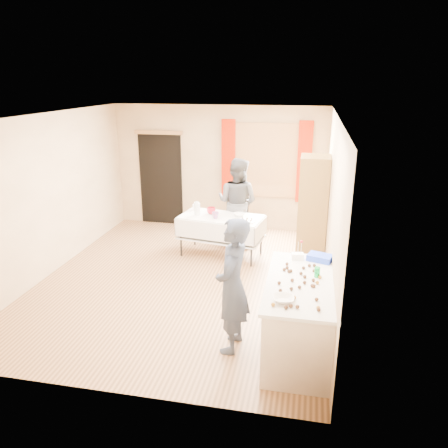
% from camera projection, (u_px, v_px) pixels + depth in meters
% --- Properties ---
extents(floor, '(4.50, 5.50, 0.02)m').
position_uv_depth(floor, '(184.00, 280.00, 7.12)').
color(floor, '#9E7047').
rests_on(floor, ground).
extents(ceiling, '(4.50, 5.50, 0.02)m').
position_uv_depth(ceiling, '(179.00, 115.00, 6.29)').
color(ceiling, white).
rests_on(ceiling, floor).
extents(wall_back, '(4.50, 0.02, 2.60)m').
position_uv_depth(wall_back, '(219.00, 168.00, 9.27)').
color(wall_back, tan).
rests_on(wall_back, floor).
extents(wall_front, '(4.50, 0.02, 2.60)m').
position_uv_depth(wall_front, '(98.00, 280.00, 4.14)').
color(wall_front, tan).
rests_on(wall_front, floor).
extents(wall_left, '(0.02, 5.50, 2.60)m').
position_uv_depth(wall_left, '(49.00, 195.00, 7.13)').
color(wall_left, tan).
rests_on(wall_left, floor).
extents(wall_right, '(0.02, 5.50, 2.60)m').
position_uv_depth(wall_right, '(332.00, 211.00, 6.28)').
color(wall_right, tan).
rests_on(wall_right, floor).
extents(window_frame, '(1.32, 0.06, 1.52)m').
position_uv_depth(window_frame, '(266.00, 161.00, 8.98)').
color(window_frame, olive).
rests_on(window_frame, wall_back).
extents(window_pane, '(1.20, 0.02, 1.40)m').
position_uv_depth(window_pane, '(266.00, 161.00, 8.97)').
color(window_pane, white).
rests_on(window_pane, wall_back).
extents(curtain_left, '(0.28, 0.06, 1.65)m').
position_uv_depth(curtain_left, '(228.00, 160.00, 9.08)').
color(curtain_left, '#9B1600').
rests_on(curtain_left, wall_back).
extents(curtain_right, '(0.28, 0.06, 1.65)m').
position_uv_depth(curtain_right, '(304.00, 162.00, 8.79)').
color(curtain_right, '#9B1600').
rests_on(curtain_right, wall_back).
extents(doorway, '(0.95, 0.04, 2.00)m').
position_uv_depth(doorway, '(161.00, 179.00, 9.58)').
color(doorway, black).
rests_on(doorway, floor).
extents(door_lintel, '(1.05, 0.06, 0.08)m').
position_uv_depth(door_lintel, '(158.00, 132.00, 9.23)').
color(door_lintel, olive).
rests_on(door_lintel, wall_back).
extents(cabinet, '(0.50, 0.60, 1.87)m').
position_uv_depth(cabinet, '(313.00, 209.00, 7.65)').
color(cabinet, olive).
rests_on(cabinet, floor).
extents(counter, '(0.79, 1.67, 0.91)m').
position_uv_depth(counter, '(299.00, 316.00, 5.14)').
color(counter, beige).
rests_on(counter, floor).
extents(party_table, '(1.61, 1.00, 0.75)m').
position_uv_depth(party_table, '(221.00, 232.00, 7.96)').
color(party_table, black).
rests_on(party_table, floor).
extents(chair, '(0.57, 0.57, 1.09)m').
position_uv_depth(chair, '(239.00, 223.00, 8.83)').
color(chair, black).
rests_on(chair, floor).
extents(girl, '(0.66, 0.48, 1.65)m').
position_uv_depth(girl, '(232.00, 286.00, 5.07)').
color(girl, '#262F45').
rests_on(girl, floor).
extents(woman, '(1.19, 1.11, 1.71)m').
position_uv_depth(woman, '(237.00, 202.00, 8.35)').
color(woman, black).
rests_on(woman, floor).
extents(soda_can, '(0.08, 0.08, 0.12)m').
position_uv_depth(soda_can, '(317.00, 272.00, 5.08)').
color(soda_can, '#0B9938').
rests_on(soda_can, counter).
extents(mixing_bowl, '(0.28, 0.28, 0.05)m').
position_uv_depth(mixing_bowl, '(284.00, 299.00, 4.54)').
color(mixing_bowl, white).
rests_on(mixing_bowl, counter).
extents(foam_block, '(0.16, 0.12, 0.08)m').
position_uv_depth(foam_block, '(298.00, 256.00, 5.59)').
color(foam_block, white).
rests_on(foam_block, counter).
extents(blue_basket, '(0.35, 0.28, 0.08)m').
position_uv_depth(blue_basket, '(320.00, 258.00, 5.55)').
color(blue_basket, blue).
rests_on(blue_basket, counter).
extents(pitcher, '(0.12, 0.12, 0.22)m').
position_uv_depth(pitcher, '(197.00, 209.00, 7.90)').
color(pitcher, silver).
rests_on(pitcher, party_table).
extents(cup_red, '(0.17, 0.17, 0.12)m').
position_uv_depth(cup_red, '(211.00, 211.00, 7.98)').
color(cup_red, '#B01625').
rests_on(cup_red, party_table).
extents(cup_rainbow, '(0.14, 0.14, 0.12)m').
position_uv_depth(cup_rainbow, '(215.00, 215.00, 7.72)').
color(cup_rainbow, red).
rests_on(cup_rainbow, party_table).
extents(small_bowl, '(0.29, 0.29, 0.06)m').
position_uv_depth(small_bowl, '(239.00, 215.00, 7.85)').
color(small_bowl, white).
rests_on(small_bowl, party_table).
extents(pastry_tray, '(0.30, 0.23, 0.02)m').
position_uv_depth(pastry_tray, '(247.00, 221.00, 7.58)').
color(pastry_tray, white).
rests_on(pastry_tray, party_table).
extents(bottle, '(0.08, 0.08, 0.16)m').
position_uv_depth(bottle, '(195.00, 206.00, 8.21)').
color(bottle, white).
rests_on(bottle, party_table).
extents(cake_balls, '(0.52, 1.15, 0.04)m').
position_uv_depth(cake_balls, '(299.00, 284.00, 4.89)').
color(cake_balls, '#3F2314').
rests_on(cake_balls, counter).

